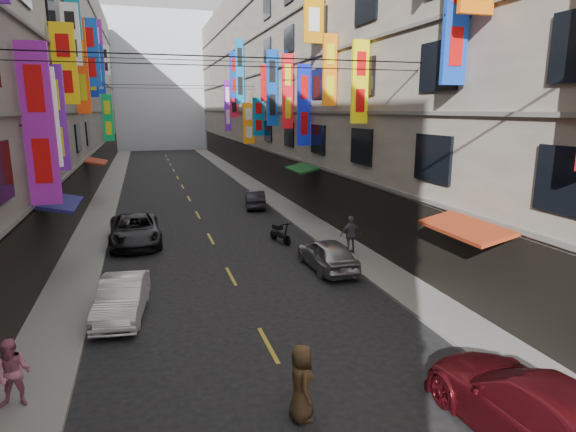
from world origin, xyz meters
TOP-DOWN VIEW (x-y plane):
  - sidewalk_left at (-6.00, 42.00)m, footprint 2.00×90.00m
  - sidewalk_right at (6.00, 42.00)m, footprint 2.00×90.00m
  - building_row_right at (11.99, 42.00)m, footprint 10.14×90.00m
  - haze_block at (0.00, 92.00)m, footprint 18.00×8.00m
  - shop_signage at (-0.18, 35.54)m, footprint 14.00×55.00m
  - street_awnings at (-1.26, 26.00)m, footprint 13.99×35.20m
  - overhead_cables at (0.00, 30.00)m, footprint 14.00×38.04m
  - lane_markings at (0.00, 39.00)m, footprint 0.12×80.20m
  - scooter_far_right at (3.25, 28.30)m, footprint 0.71×1.77m
  - car_left_mid at (-4.00, 21.22)m, footprint 1.79×3.96m
  - car_left_far at (-3.70, 30.08)m, footprint 2.53×5.21m
  - car_right_near at (4.00, 12.43)m, footprint 2.32×5.34m
  - car_right_mid at (4.00, 23.71)m, footprint 1.64×3.91m
  - car_right_far at (4.00, 37.22)m, footprint 1.81×3.71m
  - pedestrian_lfar at (-6.08, 16.64)m, footprint 0.82×0.62m
  - pedestrian_rfar at (5.73, 25.22)m, footprint 1.04×0.62m
  - pedestrian_crossing at (-0.13, 14.58)m, footprint 0.65×0.88m

SIDE VIEW (x-z plane):
  - lane_markings at x=0.00m, z-range 0.00..0.01m
  - sidewalk_left at x=-6.00m, z-range 0.00..0.12m
  - sidewalk_right at x=6.00m, z-range 0.00..0.12m
  - scooter_far_right at x=3.25m, z-range -0.13..1.01m
  - car_right_far at x=4.00m, z-range 0.00..1.17m
  - car_left_mid at x=-4.00m, z-range 0.00..1.26m
  - car_right_mid at x=4.00m, z-range 0.00..1.32m
  - car_left_far at x=-3.70m, z-range 0.00..1.43m
  - car_right_near at x=4.00m, z-range 0.00..1.53m
  - pedestrian_crossing at x=-0.13m, z-range 0.00..1.69m
  - pedestrian_lfar at x=-6.08m, z-range 0.12..1.69m
  - pedestrian_rfar at x=5.73m, z-range 0.12..1.86m
  - street_awnings at x=-1.26m, z-range 2.80..3.20m
  - overhead_cables at x=0.00m, z-range 8.18..9.42m
  - shop_signage at x=-0.18m, z-range 3.42..14.75m
  - building_row_right at x=11.99m, z-range -0.01..18.99m
  - haze_block at x=0.00m, z-range 0.00..22.00m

